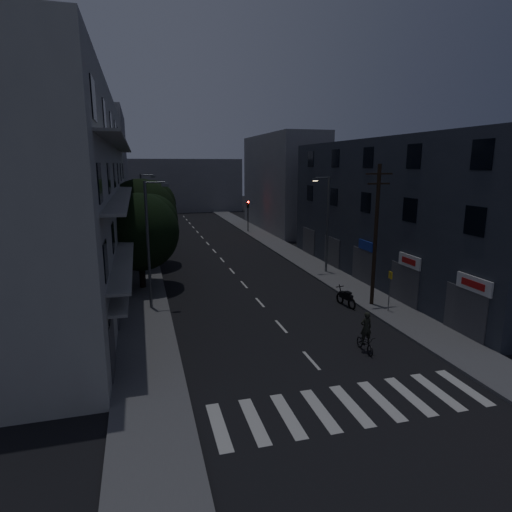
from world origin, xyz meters
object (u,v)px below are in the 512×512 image
utility_pole (376,233)px  cyclist (365,338)px  bus_stop_sign (390,284)px  motorcycle (346,298)px

utility_pole → cyclist: utility_pole is taller
bus_stop_sign → cyclist: (-4.24, -4.67, -1.19)m
bus_stop_sign → motorcycle: bearing=135.0°
bus_stop_sign → cyclist: size_ratio=1.22×
utility_pole → motorcycle: size_ratio=4.37×
utility_pole → bus_stop_sign: size_ratio=3.56×
bus_stop_sign → cyclist: bus_stop_sign is taller
utility_pole → motorcycle: 4.66m
cyclist → motorcycle: bearing=72.1°
motorcycle → cyclist: size_ratio=0.99×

